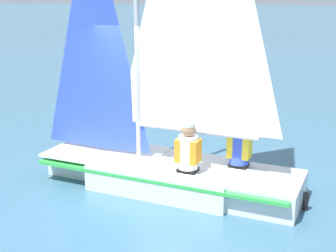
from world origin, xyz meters
name	(u,v)px	position (x,y,z in m)	size (l,w,h in m)	color
ground_plane	(168,186)	(0.00, 0.00, 0.00)	(260.00, 260.00, 0.00)	#38607A
sailboat_main	(168,130)	(0.00, 0.00, 0.94)	(1.91, 4.27, 6.04)	silver
sailor_helm	(188,157)	(-0.28, -0.39, 0.63)	(0.34, 0.37, 1.16)	black
sailor_crew	(239,153)	(0.13, -1.10, 0.62)	(0.34, 0.37, 1.16)	black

